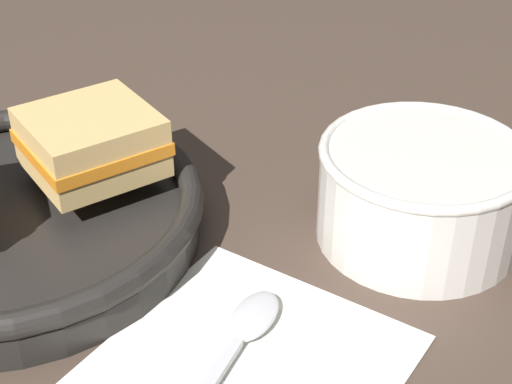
% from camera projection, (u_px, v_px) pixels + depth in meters
% --- Properties ---
extents(ground_plane, '(4.00, 4.00, 0.00)m').
position_uv_depth(ground_plane, '(240.00, 255.00, 0.58)').
color(ground_plane, '#47382D').
extents(napkin, '(0.22, 0.20, 0.00)m').
position_uv_depth(napkin, '(233.00, 380.00, 0.47)').
color(napkin, white).
rests_on(napkin, ground_plane).
extents(soup_bowl, '(0.15, 0.15, 0.08)m').
position_uv_depth(soup_bowl, '(421.00, 188.00, 0.57)').
color(soup_bowl, silver).
rests_on(soup_bowl, ground_plane).
extents(spoon, '(0.16, 0.06, 0.01)m').
position_uv_depth(spoon, '(240.00, 337.00, 0.49)').
color(spoon, silver).
rests_on(spoon, napkin).
extents(skillet, '(0.29, 0.29, 0.04)m').
position_uv_depth(skillet, '(12.00, 217.00, 0.58)').
color(skillet, black).
rests_on(skillet, ground_plane).
extents(sandwich_near_left, '(0.11, 0.11, 0.05)m').
position_uv_depth(sandwich_near_left, '(91.00, 142.00, 0.59)').
color(sandwich_near_left, '#DBB26B').
rests_on(sandwich_near_left, skillet).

